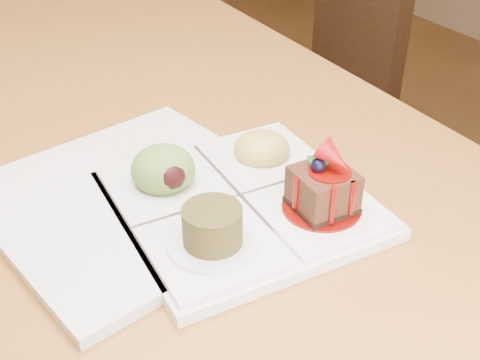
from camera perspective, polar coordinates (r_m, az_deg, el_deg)
chair_right at (r=1.55m, az=7.55°, el=9.97°), size 0.44×0.44×0.87m
sampler_plate at (r=0.59m, az=-0.28°, el=-1.21°), size 0.24×0.24×0.09m
second_plate at (r=0.61m, az=-9.86°, el=-1.64°), size 0.32×0.32×0.01m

